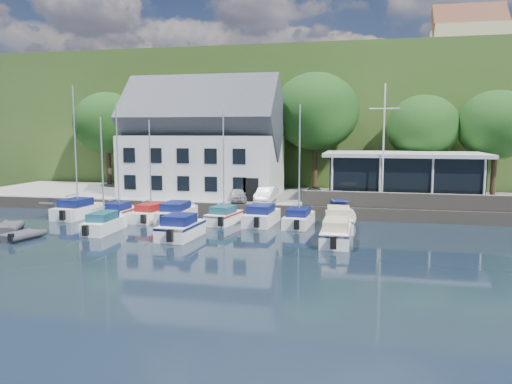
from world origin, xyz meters
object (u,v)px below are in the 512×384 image
Objects in this scene: car_blue at (337,196)px; boat_r2_2 at (181,226)px; boat_r1_1 at (118,165)px; car_white at (266,194)px; flagpole at (383,146)px; boat_r2_1 at (102,170)px; car_silver at (238,195)px; boat_r1_3 at (177,211)px; boat_r1_4 at (224,168)px; boat_r2_4 at (336,231)px; club_pavilion at (403,177)px; dinghy_0 at (9,226)px; car_dgrey at (315,195)px; boat_r1_6 at (299,170)px; boat_r1_2 at (150,167)px; boat_r1_7 at (339,218)px; boat_r1_5 at (262,214)px; dinghy_1 at (20,235)px; harbor_building at (203,148)px; boat_r1_0 at (76,159)px.

boat_r2_2 is (-9.40, -10.77, -0.82)m from car_blue.
car_blue is 0.41× the size of boat_r1_1.
car_blue is (5.82, 0.23, -0.04)m from car_white.
boat_r2_1 is at bearing -153.35° from flagpole.
car_silver is 0.86× the size of car_white.
boat_r1_4 reaches higher than boat_r1_3.
boat_r2_4 is at bearing -12.85° from boat_r1_1.
dinghy_0 is (-27.22, -14.50, -2.70)m from club_pavilion.
boat_r1_4 reaches higher than car_dgrey.
boat_r1_6 is at bearing 4.64° from boat_r1_1.
club_pavilion is at bearing 64.37° from flagpole.
car_blue is 15.11m from boat_r1_2.
club_pavilion reaches higher than car_white.
boat_r1_3 is 12.41m from boat_r1_7.
car_dgrey is 6.46m from boat_r1_5.
dinghy_1 is at bearing -134.55° from boat_r1_4.
dinghy_1 is (-16.84, -8.44, -3.82)m from boat_r1_6.
harbor_building is 19.04m from dinghy_1.
boat_r2_2 is at bearing -9.05° from boat_r2_1.
boat_r1_0 is at bearing -175.37° from boat_r1_5.
boat_r1_7 is (8.52, -0.12, -3.40)m from boat_r1_4.
boat_r2_4 is at bearing -107.42° from flagpole.
boat_r2_4 is at bearing -19.70° from boat_r1_4.
car_silver is 5.95m from boat_r1_3.
boat_r1_1 is (-14.59, -6.20, 2.76)m from car_dgrey.
boat_r1_6 is at bearing -143.73° from flagpole.
car_white is at bearing -14.62° from car_silver.
car_blue is 0.52× the size of boat_r1_3.
boat_r1_1 is 1.26× the size of boat_r1_7.
harbor_building reaches higher than boat_r1_5.
boat_r1_7 is at bearing 8.32° from boat_r1_2.
car_blue reaches higher than dinghy_1.
car_dgrey is 0.47× the size of boat_r1_6.
dinghy_0 is at bearing -148.84° from boat_r1_3.
boat_r1_7 is at bearing -34.86° from harbor_building.
dinghy_1 is at bearing -146.00° from club_pavilion.
boat_r1_2 reaches higher than car_blue.
boat_r2_2 is at bearing -21.52° from boat_r1_0.
boat_r1_6 is 6.84m from boat_r2_4.
harbor_building is at bearing 105.91° from boat_r2_2.
boat_r1_0 is at bearing 51.30° from dinghy_0.
boat_r1_3 is 2.30× the size of dinghy_0.
car_blue is at bearing 43.08° from boat_r1_4.
boat_r1_6 is at bearing 12.78° from boat_r1_4.
car_white is 6.12m from boat_r1_4.
club_pavilion reaches higher than dinghy_1.
car_blue is at bearing -16.20° from harbor_building.
club_pavilion is 27.06m from boat_r1_0.
dinghy_1 is at bearing -170.62° from boat_r2_4.
boat_r1_1 is at bearing -164.97° from car_silver.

